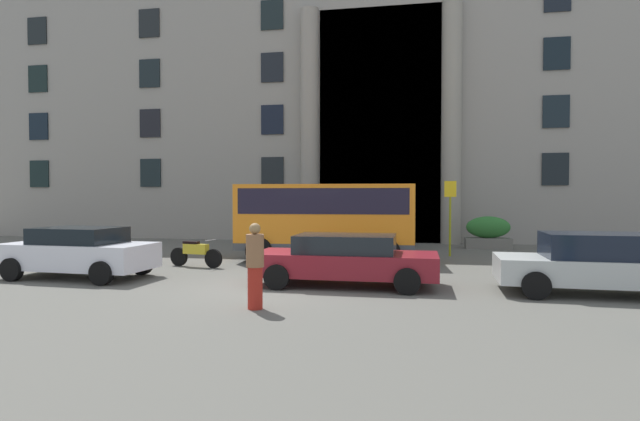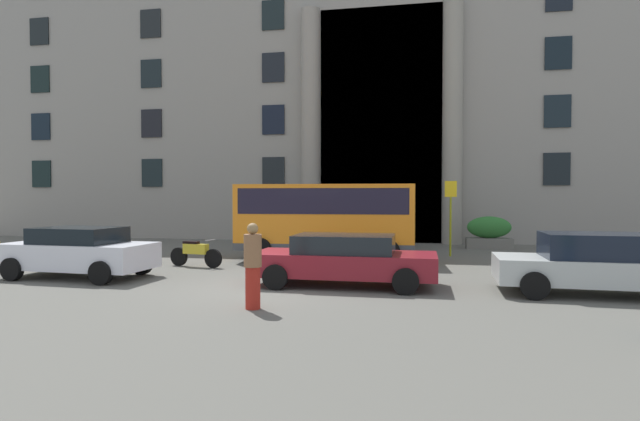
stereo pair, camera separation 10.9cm
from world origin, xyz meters
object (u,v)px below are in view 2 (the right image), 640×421
Objects in this scene: hedge_planter_entrance_right at (489,233)px; bus_stop_sign at (451,210)px; white_taxi_kerbside at (344,259)px; parked_sedan_far at (601,264)px; orange_minibus at (326,215)px; parked_sedan_second at (79,251)px; scooter_by_planter at (195,253)px; hedge_planter_entrance_left at (391,232)px; pedestrian_man_red_shirt at (253,266)px; hedge_planter_west at (274,230)px.

bus_stop_sign is at bearing -120.86° from hedge_planter_entrance_right.
white_taxi_kerbside is 5.93m from parked_sedan_far.
bus_stop_sign is 0.61× the size of parked_sedan_far.
orange_minibus is 8.15m from hedge_planter_entrance_right.
hedge_planter_entrance_right is 0.42× the size of white_taxi_kerbside.
parked_sedan_far reaches higher than white_taxi_kerbside.
parked_sedan_second is at bearing -177.68° from parked_sedan_far.
hedge_planter_entrance_right is 1.00× the size of scooter_by_planter.
orange_minibus is 3.57× the size of hedge_planter_entrance_left.
pedestrian_man_red_shirt is at bearing -114.49° from bus_stop_sign.
hedge_planter_west is 0.40× the size of white_taxi_kerbside.
parked_sedan_far is at bearing -67.84° from bus_stop_sign.
orange_minibus is at bearing 41.73° from parked_sedan_second.
hedge_planter_west is 0.97× the size of scooter_by_planter.
hedge_planter_entrance_left is at bearing 121.19° from parked_sedan_far.
pedestrian_man_red_shirt is at bearing -116.05° from hedge_planter_entrance_right.
bus_stop_sign is 1.64× the size of pedestrian_man_red_shirt.
white_taxi_kerbside is 2.41× the size of scooter_by_planter.
hedge_planter_west is 0.44× the size of parked_sedan_second.
orange_minibus is 4.90m from bus_stop_sign.
parked_sedan_second is 6.63m from pedestrian_man_red_shirt.
hedge_planter_entrance_right is 1.11× the size of hedge_planter_entrance_left.
parked_sedan_second is 13.37m from parked_sedan_far.
bus_stop_sign is at bearing -18.12° from hedge_planter_west.
parked_sedan_far reaches higher than hedge_planter_entrance_right.
pedestrian_man_red_shirt is at bearing -94.46° from orange_minibus.
parked_sedan_far is 7.89m from pedestrian_man_red_shirt.
white_taxi_kerbside is 2.66× the size of pedestrian_man_red_shirt.
hedge_planter_entrance_left is at bearing 85.81° from pedestrian_man_red_shirt.
orange_minibus reaches higher than pedestrian_man_red_shirt.
white_taxi_kerbside is 3.28m from pedestrian_man_red_shirt.
hedge_planter_entrance_left is 9.38m from white_taxi_kerbside.
orange_minibus is 3.23× the size of scooter_by_planter.
bus_stop_sign is 12.69m from parked_sedan_second.
hedge_planter_entrance_right is 1.10× the size of pedestrian_man_red_shirt.
hedge_planter_entrance_left is (5.29, -0.08, -0.01)m from hedge_planter_west.
hedge_planter_west is 9.97m from parked_sedan_second.
parked_sedan_far is at bearing -83.98° from hedge_planter_entrance_right.
hedge_planter_entrance_left is at bearing 62.56° from orange_minibus.
orange_minibus is 5.11m from hedge_planter_entrance_left.
hedge_planter_west is 0.97× the size of hedge_planter_entrance_right.
hedge_planter_entrance_left is at bearing -171.73° from hedge_planter_entrance_right.
parked_sedan_second is (-7.45, -0.13, 0.05)m from white_taxi_kerbside.
bus_stop_sign is at bearing 37.09° from parked_sedan_second.
orange_minibus reaches higher than hedge_planter_entrance_left.
scooter_by_planter is 6.62m from pedestrian_man_red_shirt.
pedestrian_man_red_shirt is (3.15, -12.37, 0.14)m from hedge_planter_west.
hedge_planter_entrance_right is at bearing 8.27° from hedge_planter_entrance_left.
parked_sedan_second is (-2.86, -9.56, -0.01)m from hedge_planter_west.
bus_stop_sign is 9.47m from scooter_by_planter.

